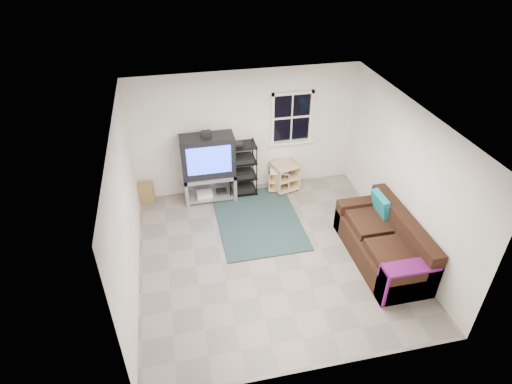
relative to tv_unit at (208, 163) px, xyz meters
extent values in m
plane|color=gray|center=(0.83, -2.02, -0.85)|extent=(4.60, 4.60, 0.00)
plane|color=white|center=(0.83, -2.02, 1.75)|extent=(4.60, 4.60, 0.00)
plane|color=white|center=(0.83, 0.28, 0.45)|extent=(4.60, 0.00, 4.60)
plane|color=white|center=(0.83, -4.32, 0.45)|extent=(4.60, 0.00, 4.60)
plane|color=white|center=(-1.47, -2.02, 0.45)|extent=(0.00, 4.60, 4.60)
plane|color=white|center=(3.13, -2.02, 0.45)|extent=(0.00, 4.60, 4.60)
cube|color=black|center=(1.78, 0.27, 0.70)|extent=(0.80, 0.01, 1.02)
cube|color=white|center=(1.78, 0.25, 1.22)|extent=(0.88, 0.06, 0.06)
cube|color=white|center=(1.78, 0.23, 0.15)|extent=(0.98, 0.14, 0.05)
cube|color=white|center=(1.37, 0.25, 0.70)|extent=(0.06, 0.06, 1.10)
cube|color=white|center=(2.19, 0.25, 0.70)|extent=(0.06, 0.06, 1.10)
cube|color=white|center=(1.78, 0.25, 0.70)|extent=(0.78, 0.04, 0.04)
cube|color=gray|center=(0.00, -0.01, -0.30)|extent=(1.05, 0.53, 0.06)
cube|color=gray|center=(-0.49, -0.01, -0.56)|extent=(0.06, 0.53, 0.58)
cube|color=gray|center=(0.50, -0.01, -0.56)|extent=(0.06, 0.53, 0.58)
cube|color=gray|center=(0.00, -0.01, -0.78)|extent=(0.93, 0.48, 0.04)
cube|color=gray|center=(0.00, 0.23, -0.56)|extent=(1.05, 0.04, 0.58)
cube|color=silver|center=(-0.13, -0.05, -0.71)|extent=(0.32, 0.25, 0.08)
cube|color=black|center=(0.23, -0.01, -0.72)|extent=(0.21, 0.19, 0.06)
cube|color=black|center=(0.00, -0.01, 0.16)|extent=(1.05, 0.44, 0.86)
cube|color=#1D37F3|center=(0.00, -0.24, 0.18)|extent=(0.86, 0.01, 0.59)
cube|color=black|center=(0.00, -0.01, 0.65)|extent=(0.19, 0.14, 0.11)
cylinder|color=black|center=(0.41, -0.15, -0.25)|extent=(0.02, 0.02, 1.19)
cylinder|color=black|center=(0.97, -0.15, -0.25)|extent=(0.02, 0.02, 1.19)
cylinder|color=black|center=(0.41, 0.24, -0.25)|extent=(0.02, 0.02, 1.19)
cylinder|color=black|center=(0.97, 0.24, -0.25)|extent=(0.02, 0.02, 1.19)
cube|color=black|center=(0.69, 0.05, -0.80)|extent=(0.60, 0.43, 0.02)
cube|color=black|center=(0.69, 0.05, -0.74)|extent=(0.47, 0.35, 0.10)
cube|color=black|center=(0.69, 0.05, -0.43)|extent=(0.60, 0.43, 0.02)
cube|color=black|center=(0.69, 0.05, -0.37)|extent=(0.47, 0.35, 0.10)
cube|color=black|center=(0.69, 0.05, -0.07)|extent=(0.60, 0.43, 0.02)
cube|color=black|center=(0.69, 0.05, -0.01)|extent=(0.47, 0.35, 0.10)
cube|color=black|center=(0.69, 0.05, 0.29)|extent=(0.60, 0.43, 0.02)
cube|color=#DCC087|center=(1.61, 0.01, -0.26)|extent=(0.62, 0.62, 0.02)
cube|color=#DCC087|center=(1.61, 0.01, -0.79)|extent=(0.62, 0.62, 0.02)
cube|color=#DCC087|center=(1.37, -0.05, -0.52)|extent=(0.15, 0.50, 0.55)
cube|color=#DCC087|center=(1.84, 0.07, -0.52)|extent=(0.15, 0.50, 0.55)
cube|color=#DCC087|center=(1.55, 0.25, -0.52)|extent=(0.46, 0.14, 0.55)
cube|color=#DCC087|center=(1.61, 0.01, -0.54)|extent=(0.58, 0.59, 0.02)
cylinder|color=black|center=(1.46, -0.24, -0.82)|extent=(0.05, 0.05, 0.05)
cylinder|color=black|center=(1.75, 0.26, -0.82)|extent=(0.05, 0.05, 0.05)
cube|color=#DCC087|center=(1.49, 0.05, -0.37)|extent=(0.52, 0.52, 0.02)
cube|color=#DCC087|center=(1.49, 0.05, -0.79)|extent=(0.52, 0.52, 0.02)
cube|color=#DCC087|center=(1.29, 0.09, -0.58)|extent=(0.11, 0.43, 0.44)
cube|color=#DCC087|center=(1.70, 0.00, -0.58)|extent=(0.11, 0.43, 0.44)
cube|color=#DCC087|center=(1.54, 0.25, -0.58)|extent=(0.39, 0.10, 0.44)
cube|color=#DCC087|center=(1.49, 0.05, -0.60)|extent=(0.48, 0.49, 0.02)
cylinder|color=black|center=(1.29, -0.09, -0.83)|extent=(0.05, 0.05, 0.05)
cylinder|color=black|center=(1.70, 0.18, -0.83)|extent=(0.05, 0.05, 0.05)
cylinder|color=silver|center=(1.43, -0.03, -0.35)|extent=(0.31, 0.31, 0.02)
cube|color=black|center=(2.64, -2.50, -0.64)|extent=(0.92, 2.05, 0.43)
cube|color=black|center=(2.98, -2.50, -0.20)|extent=(0.25, 2.05, 0.44)
cube|color=black|center=(2.64, -1.60, -0.53)|extent=(0.92, 0.25, 0.63)
cube|color=black|center=(2.64, -3.41, -0.53)|extent=(0.92, 0.25, 0.63)
cube|color=black|center=(2.56, -2.91, -0.35)|extent=(0.61, 0.74, 0.13)
cube|color=black|center=(2.56, -2.10, -0.35)|extent=(0.61, 0.74, 0.13)
cube|color=teal|center=(2.83, -1.94, -0.11)|extent=(0.21, 0.49, 0.43)
cube|color=#0C108A|center=(2.62, -3.41, -0.19)|extent=(0.85, 0.31, 0.04)
cube|color=#0C108A|center=(2.20, -3.41, -0.51)|extent=(0.04, 0.31, 0.59)
cube|color=black|center=(0.81, -0.99, -0.84)|extent=(1.58, 2.17, 0.03)
cube|color=#997644|center=(-1.31, 0.13, -0.63)|extent=(0.33, 0.23, 0.44)
camera|label=1|loc=(-0.64, -7.48, 4.31)|focal=30.00mm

